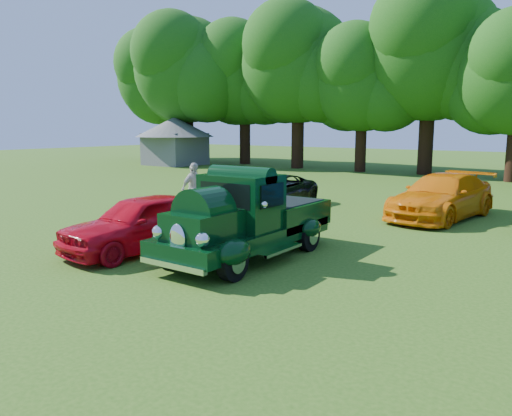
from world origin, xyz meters
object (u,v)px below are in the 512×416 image
Objects in this scene: gazebo at (175,136)px; spectator_pink at (201,199)px; back_car_lime at (227,183)px; red_convertible at (143,223)px; hero_pickup at (248,221)px; back_car_orange at (442,196)px; spectator_grey at (253,197)px; back_car_black at (274,191)px; spectator_white at (194,189)px.

spectator_pink is at bearing -43.48° from gazebo.
red_convertible is at bearing -96.05° from back_car_lime.
back_car_orange is (2.35, 8.00, -0.12)m from hero_pickup.
red_convertible is (-2.51, -1.06, -0.15)m from hero_pickup.
back_car_lime is 5.48m from spectator_pink.
hero_pickup is 0.99× the size of back_car_orange.
back_car_black is at bearing 171.30° from spectator_grey.
back_car_orange is (9.02, 0.48, 0.10)m from back_car_lime.
spectator_white reaches higher than back_car_black.
red_convertible is 29.27m from gazebo.
back_car_black is at bearing 105.04° from red_convertible.
back_car_lime is at bearing -38.99° from gazebo.
back_car_orange is 6.54m from spectator_grey.
red_convertible is 7.79m from back_car_black.
hero_pickup is 1.14× the size of back_car_black.
back_car_lime is (-4.15, 8.58, -0.07)m from red_convertible.
back_car_orange is (6.01, 1.36, 0.13)m from back_car_black.
spectator_grey is (1.39, -3.27, 0.26)m from back_car_black.
back_car_orange reaches higher than back_car_lime.
spectator_pink is 0.24× the size of gazebo.
red_convertible is at bearing -72.04° from spectator_pink.
hero_pickup is 4.82m from spectator_pink.
spectator_pink is at bearing -131.78° from back_car_orange.
spectator_grey is (0.25, 4.43, 0.17)m from red_convertible.
gazebo reaches higher than spectator_grey.
hero_pickup is 1.30× the size of back_car_lime.
spectator_grey is (-4.61, -4.63, 0.14)m from back_car_orange.
gazebo is (-18.50, 17.54, 1.63)m from spectator_pink.
gazebo is at bearing -161.74° from spectator_grey.
gazebo is (-24.80, 12.29, 1.64)m from back_car_orange.
spectator_grey is 0.28× the size of gazebo.
hero_pickup is at bearing -97.91° from back_car_orange.
back_car_black is 6.16m from back_car_orange.
back_car_orange is 2.79× the size of spectator_white.
back_car_black is (3.01, -0.88, -0.03)m from back_car_lime.
red_convertible is 0.94× the size of back_car_black.
hero_pickup is 6.08m from spectator_white.
back_car_lime reaches higher than back_car_black.
gazebo reaches higher than red_convertible.
gazebo is (-15.78, 12.78, 1.74)m from back_car_lime.
back_car_orange reaches higher than red_convertible.
hero_pickup reaches higher than red_convertible.
hero_pickup is at bearing -67.19° from back_car_black.
spectator_grey reaches higher than spectator_pink.
red_convertible is at bearing -148.42° from spectator_white.
hero_pickup is at bearing -121.90° from spectator_white.
red_convertible is at bearing -46.97° from gazebo.
spectator_grey reaches higher than red_convertible.
spectator_grey is (1.69, 0.61, 0.12)m from spectator_pink.
back_car_orange is 0.81× the size of gazebo.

